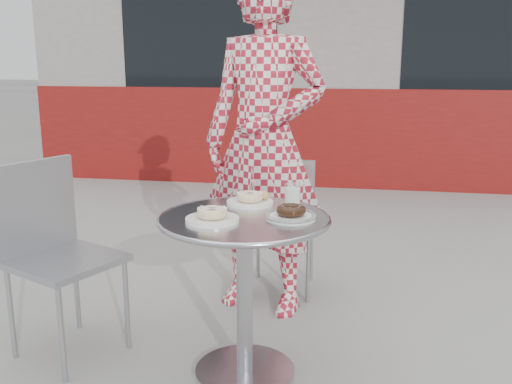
% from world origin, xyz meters
% --- Properties ---
extents(ground, '(60.00, 60.00, 0.00)m').
position_xyz_m(ground, '(0.00, 0.00, 0.00)').
color(ground, gray).
rests_on(ground, ground).
extents(storefront, '(6.02, 4.55, 3.00)m').
position_xyz_m(storefront, '(-0.00, 5.56, 1.49)').
color(storefront, gray).
rests_on(storefront, ground).
extents(bistro_table, '(0.68, 0.68, 0.69)m').
position_xyz_m(bistro_table, '(-0.01, -0.04, 0.52)').
color(bistro_table, silver).
rests_on(bistro_table, ground).
extents(chair_far, '(0.38, 0.38, 0.78)m').
position_xyz_m(chair_far, '(0.02, 0.88, 0.24)').
color(chair_far, '#9FA1A6').
rests_on(chair_far, ground).
extents(chair_left, '(0.54, 0.54, 0.86)m').
position_xyz_m(chair_left, '(-0.83, 0.02, 0.26)').
color(chair_left, '#9FA1A6').
rests_on(chair_left, ground).
extents(seated_person, '(0.72, 0.56, 1.76)m').
position_xyz_m(seated_person, '(-0.05, 0.67, 0.88)').
color(seated_person, maroon).
rests_on(seated_person, ground).
extents(plate_far, '(0.20, 0.20, 0.05)m').
position_xyz_m(plate_far, '(-0.02, 0.16, 0.71)').
color(plate_far, white).
rests_on(plate_far, bistro_table).
extents(plate_near, '(0.21, 0.21, 0.05)m').
position_xyz_m(plate_near, '(-0.12, -0.12, 0.71)').
color(plate_near, white).
rests_on(plate_near, bistro_table).
extents(plate_checker, '(0.20, 0.20, 0.05)m').
position_xyz_m(plate_checker, '(0.17, -0.03, 0.71)').
color(plate_checker, white).
rests_on(plate_checker, bistro_table).
extents(milk_cup, '(0.07, 0.07, 0.11)m').
position_xyz_m(milk_cup, '(0.16, 0.11, 0.74)').
color(milk_cup, white).
rests_on(milk_cup, bistro_table).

